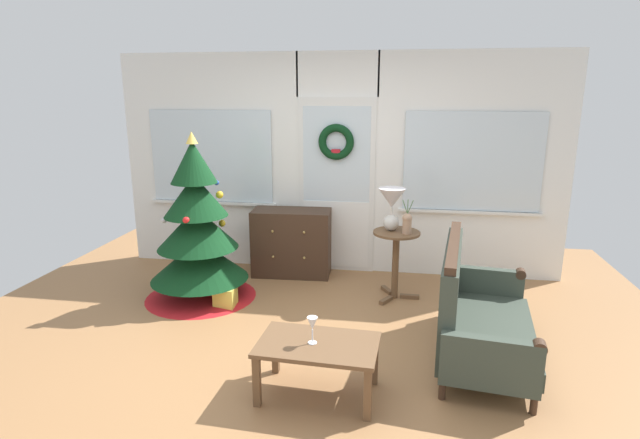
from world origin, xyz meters
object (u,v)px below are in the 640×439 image
(side_table, at_px, (396,251))
(flower_vase, at_px, (407,222))
(wine_glass, at_px, (312,324))
(gift_box, at_px, (225,297))
(settee_sofa, at_px, (474,313))
(dresser_cabinet, at_px, (292,242))
(table_lamp, at_px, (392,203))
(coffee_table, at_px, (318,350))
(christmas_tree, at_px, (198,238))

(side_table, xyz_separation_m, flower_vase, (0.10, -0.06, 0.33))
(wine_glass, relative_size, gift_box, 0.95)
(settee_sofa, height_order, gift_box, settee_sofa)
(dresser_cabinet, xyz_separation_m, settee_sofa, (1.86, -1.63, -0.01))
(flower_vase, distance_m, wine_glass, 1.94)
(dresser_cabinet, bearing_deg, table_lamp, -22.66)
(gift_box, bearing_deg, side_table, 17.11)
(coffee_table, bearing_deg, flower_vase, 71.40)
(dresser_cabinet, relative_size, coffee_table, 1.07)
(christmas_tree, relative_size, dresser_cabinet, 1.88)
(dresser_cabinet, distance_m, wine_glass, 2.49)
(christmas_tree, relative_size, gift_box, 8.45)
(christmas_tree, distance_m, side_table, 2.05)
(dresser_cabinet, xyz_separation_m, coffee_table, (0.71, -2.38, -0.05))
(dresser_cabinet, distance_m, table_lamp, 1.40)
(side_table, bearing_deg, coffee_table, -105.20)
(settee_sofa, height_order, table_lamp, table_lamp)
(christmas_tree, relative_size, side_table, 2.40)
(side_table, height_order, gift_box, side_table)
(side_table, xyz_separation_m, coffee_table, (-0.50, -1.85, -0.17))
(settee_sofa, bearing_deg, flower_vase, 117.52)
(settee_sofa, bearing_deg, coffee_table, -147.00)
(wine_glass, bearing_deg, settee_sofa, 32.51)
(wine_glass, xyz_separation_m, gift_box, (-1.13, 1.35, -0.44))
(wine_glass, bearing_deg, flower_vase, 70.44)
(flower_vase, bearing_deg, dresser_cabinet, 156.12)
(table_lamp, xyz_separation_m, flower_vase, (0.16, -0.10, -0.17))
(dresser_cabinet, relative_size, wine_glass, 4.72)
(wine_glass, bearing_deg, side_table, 73.82)
(side_table, bearing_deg, wine_glass, -106.18)
(christmas_tree, distance_m, gift_box, 0.68)
(dresser_cabinet, height_order, wine_glass, dresser_cabinet)
(flower_vase, relative_size, coffee_table, 0.41)
(dresser_cabinet, bearing_deg, coffee_table, -73.32)
(gift_box, bearing_deg, wine_glass, -49.99)
(dresser_cabinet, distance_m, settee_sofa, 2.48)
(christmas_tree, bearing_deg, dresser_cabinet, 46.03)
(table_lamp, xyz_separation_m, coffee_table, (-0.44, -1.89, -0.66))
(settee_sofa, relative_size, side_table, 2.19)
(side_table, bearing_deg, dresser_cabinet, 156.75)
(table_lamp, xyz_separation_m, gift_box, (-1.61, -0.56, -0.90))
(side_table, relative_size, gift_box, 3.52)
(christmas_tree, distance_m, coffee_table, 2.19)
(side_table, distance_m, table_lamp, 0.50)
(table_lamp, distance_m, flower_vase, 0.25)
(dresser_cabinet, xyz_separation_m, gift_box, (-0.46, -1.04, -0.29))
(coffee_table, height_order, wine_glass, wine_glass)
(side_table, xyz_separation_m, gift_box, (-1.67, -0.52, -0.41))
(side_table, relative_size, flower_vase, 2.06)
(table_lamp, distance_m, coffee_table, 2.06)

